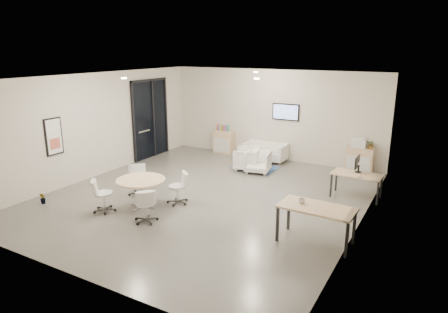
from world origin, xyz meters
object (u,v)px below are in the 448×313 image
Objects in this scene: sideboard_left at (224,142)px; round_table at (141,182)px; loveseat at (266,152)px; desk_rear at (357,176)px; armchair_right at (258,161)px; desk_front at (317,211)px; armchair_left at (247,158)px; sideboard_right at (359,160)px.

round_table is (0.86, -5.73, 0.23)m from sideboard_left.
loveseat is 5.67m from round_table.
desk_rear is at bearing 36.35° from round_table.
armchair_right is 4.92m from desk_front.
armchair_left is 1.03× the size of armchair_right.
round_table is (-4.58, -3.37, 0.06)m from desk_rear.
sideboard_right reaches higher than armchair_right.
sideboard_left is at bearing -145.65° from armchair_left.
armchair_right is 0.59× the size of desk_rear.
loveseat is 1.87× the size of armchair_left.
desk_front is at bearing 27.26° from armchair_left.
round_table is (-0.87, -4.23, 0.26)m from armchair_left.
desk_rear is at bearing -80.62° from sideboard_right.
loveseat is (1.82, -0.15, -0.12)m from sideboard_left.
armchair_left is (-0.09, -1.35, 0.10)m from loveseat.
sideboard_left reaches higher than desk_front.
round_table is at bearing -98.98° from loveseat.
sideboard_left reaches higher than sideboard_right.
armchair_right reaches higher than desk_rear.
armchair_left is at bearing 154.73° from armchair_right.
loveseat is 1.35m from armchair_left.
round_table is at bearing -174.29° from desk_front.
armchair_right reaches higher than round_table.
armchair_left is 5.30m from desk_front.
loveseat is at bearing 125.02° from desk_front.
round_table reaches higher than loveseat.
armchair_left reaches higher than desk_rear.
sideboard_right is 3.64m from armchair_left.
loveseat is 4.25m from desk_rear.
sideboard_left reaches higher than armchair_left.
sideboard_left is 5.93m from desk_rear.
desk_front is at bearing -56.09° from loveseat.
desk_front reaches higher than loveseat.
sideboard_left is 0.56× the size of desk_front.
loveseat is at bearing 161.46° from armchair_left.
sideboard_right is 7.10m from round_table.
sideboard_right is 0.64× the size of desk_rear.
sideboard_left is 0.71× the size of round_table.
loveseat is 1.23× the size of round_table.
round_table is at bearing -81.49° from sideboard_left.
armchair_right is (0.37, -1.46, 0.08)m from loveseat.
desk_front is (5.26, -5.44, 0.28)m from sideboard_left.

